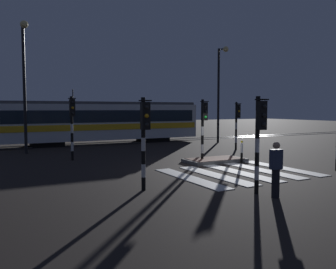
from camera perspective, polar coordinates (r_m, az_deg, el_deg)
ground_plane at (r=16.51m, az=7.93°, el=-5.28°), size 120.00×120.00×0.00m
rail_near at (r=27.65m, az=-7.37°, el=-1.42°), size 80.00×0.12×0.03m
rail_far at (r=29.00m, az=-8.35°, el=-1.17°), size 80.00×0.12×0.03m
crosswalk_zebra at (r=15.22m, az=11.54°, el=-6.09°), size 5.77×4.74×0.02m
traffic_island at (r=18.11m, az=7.64°, el=-4.15°), size 3.09×1.59×0.18m
traffic_light_median_centre at (r=17.71m, az=5.79°, el=2.21°), size 0.36×0.42×3.18m
traffic_light_corner_far_right at (r=23.56m, az=11.18°, el=2.60°), size 0.36×0.42×3.16m
traffic_light_corner_far_left at (r=18.95m, az=-15.34°, el=2.57°), size 0.36×0.42×3.36m
traffic_light_kerb_mid_left at (r=11.34m, az=14.67°, el=0.73°), size 0.36×0.42×3.10m
traffic_light_corner_near_left at (r=11.45m, az=-3.86°, el=0.81°), size 0.36×0.42×3.08m
street_lamp_trackside_right at (r=28.28m, az=8.51°, el=8.26°), size 0.44×1.21×7.51m
street_lamp_trackside_left at (r=22.67m, az=-22.33°, el=9.31°), size 0.44×1.21×7.72m
tram at (r=27.80m, az=-10.47°, el=2.15°), size 15.62×2.58×4.15m
pedestrian_waiting_at_kerb at (r=11.19m, az=17.14°, el=-5.40°), size 0.36×0.24×1.71m
bollard_island_edge at (r=18.01m, az=11.90°, el=-2.74°), size 0.12×0.12×1.11m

